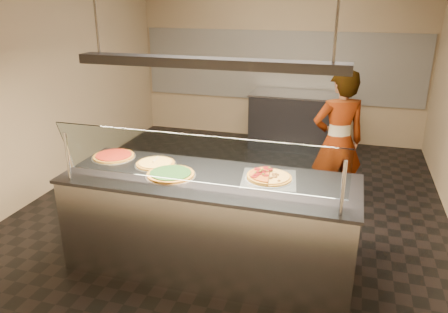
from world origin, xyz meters
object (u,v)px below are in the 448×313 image
(half_pizza_sausage, at_px, (279,178))
(pizza_cheese, at_px, (156,163))
(perforated_tray, at_px, (269,178))
(pizza_spatula, at_px, (158,162))
(pizza_tomato, at_px, (114,156))
(heat_lamp_housing, at_px, (208,63))
(pizza_spinach, at_px, (171,174))
(prep_table, at_px, (296,120))
(half_pizza_pepperoni, at_px, (259,174))
(worker, at_px, (338,142))
(sneeze_guard, at_px, (195,160))
(serving_counter, at_px, (210,223))

(half_pizza_sausage, bearing_deg, pizza_cheese, 178.14)
(perforated_tray, bearing_deg, pizza_spatula, 177.53)
(pizza_cheese, height_order, pizza_tomato, same)
(perforated_tray, relative_size, heat_lamp_housing, 0.24)
(pizza_spinach, relative_size, pizza_tomato, 1.05)
(pizza_cheese, relative_size, prep_table, 0.26)
(half_pizza_pepperoni, relative_size, heat_lamp_housing, 0.18)
(pizza_tomato, distance_m, prep_table, 3.86)
(worker, bearing_deg, pizza_spinach, 24.74)
(half_pizza_pepperoni, xyz_separation_m, half_pizza_sausage, (0.19, -0.00, -0.01))
(half_pizza_pepperoni, xyz_separation_m, pizza_tomato, (-1.52, 0.11, -0.02))
(sneeze_guard, relative_size, pizza_tomato, 5.53)
(serving_counter, height_order, pizza_spatula, pizza_spatula)
(perforated_tray, xyz_separation_m, prep_table, (-0.23, 3.68, -0.47))
(pizza_spatula, relative_size, worker, 0.13)
(pizza_spinach, bearing_deg, pizza_tomato, 159.13)
(half_pizza_sausage, height_order, pizza_cheese, half_pizza_sausage)
(half_pizza_pepperoni, relative_size, prep_table, 0.27)
(serving_counter, relative_size, pizza_spinach, 5.78)
(half_pizza_pepperoni, relative_size, pizza_spatula, 1.81)
(worker, bearing_deg, pizza_tomato, 7.62)
(pizza_spatula, xyz_separation_m, heat_lamp_housing, (0.58, -0.16, 0.99))
(prep_table, bearing_deg, serving_counter, -94.40)
(serving_counter, height_order, prep_table, same)
(worker, distance_m, heat_lamp_housing, 2.19)
(prep_table, relative_size, worker, 0.90)
(half_pizza_sausage, height_order, pizza_spatula, half_pizza_sausage)
(half_pizza_sausage, bearing_deg, sneeze_guard, -143.48)
(half_pizza_sausage, relative_size, pizza_spatula, 1.81)
(sneeze_guard, relative_size, worker, 1.41)
(sneeze_guard, distance_m, perforated_tray, 0.75)
(pizza_tomato, height_order, worker, worker)
(perforated_tray, distance_m, pizza_spinach, 0.89)
(half_pizza_sausage, distance_m, worker, 1.53)
(perforated_tray, height_order, pizza_cheese, pizza_cheese)
(half_pizza_pepperoni, xyz_separation_m, prep_table, (-0.14, 3.68, -0.50))
(pizza_cheese, relative_size, heat_lamp_housing, 0.17)
(perforated_tray, distance_m, pizza_spatula, 1.10)
(half_pizza_pepperoni, height_order, pizza_cheese, half_pizza_pepperoni)
(pizza_spinach, bearing_deg, serving_counter, 9.39)
(pizza_spinach, bearing_deg, worker, 49.38)
(half_pizza_sausage, xyz_separation_m, pizza_spatula, (-1.20, 0.05, 0.00))
(serving_counter, relative_size, half_pizza_pepperoni, 6.36)
(perforated_tray, bearing_deg, half_pizza_pepperoni, 179.28)
(perforated_tray, bearing_deg, pizza_spinach, -168.72)
(pizza_spinach, bearing_deg, half_pizza_sausage, 10.11)
(prep_table, bearing_deg, perforated_tray, -86.39)
(half_pizza_pepperoni, xyz_separation_m, worker, (0.63, 1.46, -0.11))
(pizza_cheese, distance_m, pizza_tomato, 0.50)
(half_pizza_sausage, relative_size, heat_lamp_housing, 0.18)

